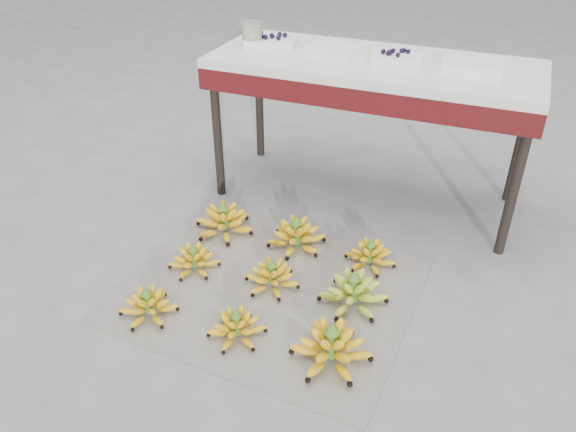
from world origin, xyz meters
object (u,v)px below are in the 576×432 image
at_px(bunch_back_center, 296,236).
at_px(bunch_back_right, 370,256).
at_px(bunch_front_center, 237,327).
at_px(bunch_back_left, 224,221).
at_px(vendor_table, 373,77).
at_px(bunch_front_right, 331,347).
at_px(bunch_mid_center, 272,277).
at_px(tray_right, 397,58).
at_px(newspaper_mat, 269,289).
at_px(bunch_mid_left, 194,260).
at_px(bunch_front_left, 148,306).
at_px(tray_far_right, 472,66).
at_px(tray_far_left, 271,42).
at_px(bunch_mid_right, 353,292).
at_px(tray_left, 334,49).
at_px(glass_jar, 252,34).

distance_m(bunch_back_center, bunch_back_right, 0.38).
xyz_separation_m(bunch_front_center, bunch_back_left, (-0.40, 0.65, 0.01)).
bearing_deg(bunch_back_right, vendor_table, 108.15).
height_order(bunch_front_right, bunch_mid_center, bunch_front_right).
xyz_separation_m(bunch_front_right, bunch_back_center, (-0.40, 0.65, -0.00)).
bearing_deg(tray_right, newspaper_mat, -106.26).
relative_size(bunch_mid_left, bunch_back_right, 1.29).
relative_size(bunch_front_left, bunch_front_right, 0.83).
distance_m(bunch_back_center, tray_far_right, 1.16).
height_order(bunch_mid_center, tray_far_left, tray_far_left).
bearing_deg(bunch_mid_right, bunch_front_center, -146.41).
bearing_deg(tray_far_right, bunch_mid_center, -123.71).
height_order(tray_far_left, tray_right, tray_far_left).
relative_size(bunch_front_left, bunch_back_left, 0.71).
distance_m(tray_left, glass_jar, 0.44).
bearing_deg(bunch_mid_left, bunch_back_center, 19.57).
distance_m(tray_far_left, tray_left, 0.35).
distance_m(bunch_mid_right, tray_far_left, 1.43).
relative_size(bunch_back_right, tray_far_left, 0.80).
xyz_separation_m(newspaper_mat, tray_far_left, (-0.40, 0.99, 0.81)).
bearing_deg(bunch_mid_center, vendor_table, 76.06).
xyz_separation_m(bunch_mid_left, glass_jar, (-0.11, 0.94, 0.80)).
height_order(newspaper_mat, tray_far_right, tray_far_right).
bearing_deg(tray_far_right, bunch_front_left, -128.23).
bearing_deg(bunch_front_right, bunch_mid_right, 93.56).
distance_m(bunch_back_right, glass_jar, 1.32).
bearing_deg(tray_far_right, bunch_back_right, -113.12).
height_order(vendor_table, glass_jar, glass_jar).
xyz_separation_m(tray_far_left, tray_right, (0.68, -0.04, -0.00)).
bearing_deg(tray_left, bunch_front_left, -104.48).
relative_size(tray_right, tray_far_right, 0.91).
bearing_deg(glass_jar, tray_right, 1.07).
xyz_separation_m(bunch_back_center, glass_jar, (-0.49, 0.59, 0.79)).
xyz_separation_m(bunch_mid_right, bunch_back_center, (-0.38, 0.31, -0.00)).
relative_size(tray_far_left, tray_left, 1.03).
height_order(bunch_mid_center, bunch_back_center, bunch_back_center).
distance_m(newspaper_mat, glass_jar, 1.36).
height_order(bunch_mid_center, tray_left, tray_left).
height_order(newspaper_mat, bunch_mid_right, bunch_mid_right).
bearing_deg(bunch_back_center, bunch_front_left, -127.84).
distance_m(tray_far_right, glass_jar, 1.13).
relative_size(bunch_front_left, vendor_table, 0.16).
height_order(bunch_mid_right, bunch_back_left, bunch_back_left).
height_order(bunch_front_left, bunch_mid_right, bunch_mid_right).
xyz_separation_m(bunch_mid_left, bunch_mid_center, (0.39, 0.02, 0.00)).
relative_size(bunch_front_center, bunch_back_right, 1.25).
height_order(newspaper_mat, bunch_mid_left, bunch_mid_left).
distance_m(bunch_back_left, tray_left, 1.05).
height_order(bunch_front_left, bunch_mid_left, bunch_front_left).
height_order(bunch_back_center, glass_jar, glass_jar).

